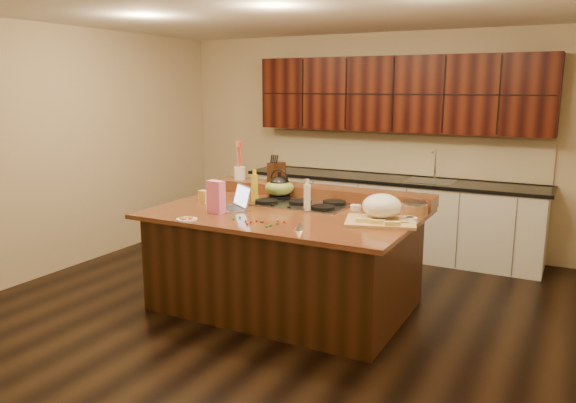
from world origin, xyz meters
The scene contains 34 objects.
room centered at (0.00, 0.00, 1.35)m, with size 5.52×5.02×2.72m.
island centered at (0.00, 0.00, 0.46)m, with size 2.40×1.60×0.92m.
back_ledge centered at (0.00, 0.70, 0.98)m, with size 2.40×0.30×0.12m, color black.
cooktop centered at (0.00, 0.30, 0.94)m, with size 0.92×0.52×0.05m.
back_counter centered at (0.30, 2.23, 0.98)m, with size 3.70×0.66×2.40m.
kettle centered at (-0.30, 0.43, 1.06)m, with size 0.22×0.22×0.20m, color black.
green_bowl centered at (-0.30, 0.43, 1.05)m, with size 0.29×0.29×0.16m, color olive.
laptop centered at (-0.45, -0.14, 0.98)m, with size 0.41×0.39×0.22m.
oil_bottle centered at (-0.47, 0.24, 1.06)m, with size 0.07×0.07×0.27m, color gold.
vinegar_bottle centered at (0.18, 0.08, 1.04)m, with size 0.06×0.06×0.25m, color silver.
wooden_tray centered at (0.91, 0.02, 1.02)m, with size 0.67×0.57×0.23m.
ramekin_a centered at (1.12, 0.12, 0.94)m, with size 0.10×0.10×0.04m, color white.
ramekin_b centered at (1.15, 0.10, 0.94)m, with size 0.10×0.10×0.04m, color white.
ramekin_c centered at (0.55, 0.35, 0.94)m, with size 0.10×0.10×0.04m, color white.
strainer_bowl centered at (1.08, 0.43, 0.97)m, with size 0.24×0.24×0.09m, color #996B3F.
kitchen_timer centered at (0.42, -0.56, 0.96)m, with size 0.08×0.08×0.07m, color silver.
pink_bag centered at (-0.51, -0.37, 1.07)m, with size 0.16×0.08×0.30m, color pink.
candy_plate centered at (-0.58, -0.71, 0.93)m, with size 0.18×0.18×0.01m, color white.
package_box centered at (-0.88, -0.06, 0.98)m, with size 0.09×0.06×0.12m, color #E4AC50.
utensil_crock centered at (-0.95, 0.70, 1.11)m, with size 0.12×0.12×0.14m, color white.
knife_block centered at (-0.48, 0.70, 1.15)m, with size 0.11×0.18×0.22m, color black.
gumdrop_0 centered at (-0.10, -0.53, 0.93)m, with size 0.02×0.02×0.02m, color red.
gumdrop_1 centered at (-0.23, -0.51, 0.93)m, with size 0.02×0.02×0.02m, color #198C26.
gumdrop_2 centered at (0.14, -0.40, 0.93)m, with size 0.02×0.02×0.02m, color red.
gumdrop_3 centered at (0.16, -0.62, 0.93)m, with size 0.02×0.02×0.02m, color #198C26.
gumdrop_4 centered at (0.21, -0.41, 0.93)m, with size 0.02×0.02×0.02m, color red.
gumdrop_5 centered at (-0.21, -0.44, 0.93)m, with size 0.02×0.02×0.02m, color #198C26.
gumdrop_6 centered at (-0.04, -0.55, 0.93)m, with size 0.02×0.02×0.02m, color red.
gumdrop_7 centered at (0.18, -0.49, 0.93)m, with size 0.02×0.02×0.02m, color #198C26.
gumdrop_8 centered at (-0.02, -0.48, 0.93)m, with size 0.02×0.02×0.02m, color red.
gumdrop_9 centered at (0.17, -0.57, 0.93)m, with size 0.02×0.02×0.02m, color #198C26.
gumdrop_10 centered at (0.05, -0.49, 0.93)m, with size 0.02×0.02×0.02m, color red.
gumdrop_11 centered at (0.03, -0.49, 0.93)m, with size 0.02×0.02×0.02m, color #198C26.
gumdrop_12 centered at (-0.03, -0.61, 0.93)m, with size 0.02×0.02×0.02m, color red.
Camera 1 is at (2.37, -4.43, 2.04)m, focal length 35.00 mm.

